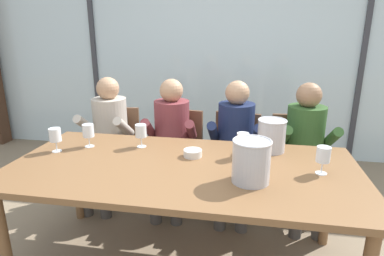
{
  "coord_description": "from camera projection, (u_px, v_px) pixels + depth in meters",
  "views": [
    {
      "loc": [
        0.41,
        -1.92,
        1.63
      ],
      "look_at": [
        0.0,
        0.35,
        0.92
      ],
      "focal_mm": 30.62,
      "sensor_mm": 36.0,
      "label": 1
    }
  ],
  "objects": [
    {
      "name": "ice_bucket_secondary",
      "position": [
        272.0,
        135.0,
        2.35
      ],
      "size": [
        0.21,
        0.21,
        0.24
      ],
      "color": "#B7B7BC",
      "rests_on": "dining_table"
    },
    {
      "name": "tasting_bowl",
      "position": [
        193.0,
        153.0,
        2.27
      ],
      "size": [
        0.13,
        0.13,
        0.05
      ],
      "primitive_type": "cylinder",
      "color": "silver",
      "rests_on": "dining_table"
    },
    {
      "name": "wine_glass_near_bucket",
      "position": [
        323.0,
        156.0,
        1.98
      ],
      "size": [
        0.08,
        0.08,
        0.17
      ],
      "color": "silver",
      "rests_on": "dining_table"
    },
    {
      "name": "dining_table",
      "position": [
        183.0,
        175.0,
        2.15
      ],
      "size": [
        2.27,
        1.08,
        0.77
      ],
      "color": "brown",
      "rests_on": "ground"
    },
    {
      "name": "person_maroon_top",
      "position": [
        171.0,
        137.0,
        2.96
      ],
      "size": [
        0.48,
        0.63,
        1.2
      ],
      "rotation": [
        0.0,
        0.0,
        0.08
      ],
      "color": "brown",
      "rests_on": "ground"
    },
    {
      "name": "window_glass_panel",
      "position": [
        219.0,
        55.0,
        4.12
      ],
      "size": [
        7.47,
        0.03,
        2.6
      ],
      "primitive_type": "cube",
      "color": "silver",
      "rests_on": "ground"
    },
    {
      "name": "wine_glass_by_left_taster",
      "position": [
        243.0,
        141.0,
        2.23
      ],
      "size": [
        0.08,
        0.08,
        0.17
      ],
      "color": "silver",
      "rests_on": "dining_table"
    },
    {
      "name": "chair_left_of_center",
      "position": [
        178.0,
        149.0,
        3.15
      ],
      "size": [
        0.49,
        0.49,
        0.88
      ],
      "rotation": [
        0.0,
        0.0,
        -0.13
      ],
      "color": "brown",
      "rests_on": "ground"
    },
    {
      "name": "person_olive_shirt",
      "position": [
        306.0,
        144.0,
        2.76
      ],
      "size": [
        0.48,
        0.62,
        1.2
      ],
      "rotation": [
        0.0,
        0.0,
        0.06
      ],
      "color": "#2D5123",
      "rests_on": "ground"
    },
    {
      "name": "wine_glass_spare_empty",
      "position": [
        55.0,
        136.0,
        2.34
      ],
      "size": [
        0.08,
        0.08,
        0.17
      ],
      "color": "silver",
      "rests_on": "dining_table"
    },
    {
      "name": "ground",
      "position": [
        203.0,
        197.0,
        3.29
      ],
      "size": [
        14.0,
        14.0,
        0.0
      ],
      "primitive_type": "plane",
      "color": "#847056"
    },
    {
      "name": "window_mullion_right",
      "position": [
        363.0,
        57.0,
        3.82
      ],
      "size": [
        0.06,
        0.06,
        2.6
      ],
      "primitive_type": "cube",
      "color": "#38383D",
      "rests_on": "ground"
    },
    {
      "name": "wine_glass_by_right_taster",
      "position": [
        141.0,
        132.0,
        2.43
      ],
      "size": [
        0.08,
        0.08,
        0.17
      ],
      "color": "silver",
      "rests_on": "dining_table"
    },
    {
      "name": "chair_right_of_center",
      "position": [
        295.0,
        156.0,
        2.97
      ],
      "size": [
        0.48,
        0.48,
        0.88
      ],
      "rotation": [
        0.0,
        0.0,
        0.09
      ],
      "color": "brown",
      "rests_on": "ground"
    },
    {
      "name": "ice_bucket_primary",
      "position": [
        251.0,
        161.0,
        1.87
      ],
      "size": [
        0.23,
        0.23,
        0.25
      ],
      "color": "#B7B7BC",
      "rests_on": "dining_table"
    },
    {
      "name": "person_beige_jumper",
      "position": [
        107.0,
        133.0,
        3.07
      ],
      "size": [
        0.47,
        0.62,
        1.2
      ],
      "rotation": [
        0.0,
        0.0,
        -0.02
      ],
      "color": "#B7AD9E",
      "rests_on": "ground"
    },
    {
      "name": "chair_near_curtain",
      "position": [
        117.0,
        146.0,
        3.22
      ],
      "size": [
        0.5,
        0.5,
        0.88
      ],
      "rotation": [
        0.0,
        0.0,
        0.14
      ],
      "color": "brown",
      "rests_on": "ground"
    },
    {
      "name": "hillside_vineyard",
      "position": [
        236.0,
        54.0,
        8.05
      ],
      "size": [
        13.47,
        2.4,
        2.02
      ],
      "primitive_type": "cube",
      "color": "#386633",
      "rests_on": "ground"
    },
    {
      "name": "window_mullion_left",
      "position": [
        94.0,
        53.0,
        4.39
      ],
      "size": [
        0.06,
        0.06,
        2.6
      ],
      "primitive_type": "cube",
      "color": "#38383D",
      "rests_on": "ground"
    },
    {
      "name": "person_navy_polo",
      "position": [
        235.0,
        140.0,
        2.86
      ],
      "size": [
        0.46,
        0.61,
        1.2
      ],
      "rotation": [
        0.0,
        0.0,
        0.01
      ],
      "color": "#192347",
      "rests_on": "ground"
    },
    {
      "name": "wine_glass_center_pour",
      "position": [
        88.0,
        132.0,
        2.43
      ],
      "size": [
        0.08,
        0.08,
        0.17
      ],
      "color": "silver",
      "rests_on": "dining_table"
    },
    {
      "name": "chair_center",
      "position": [
        235.0,
        154.0,
        3.03
      ],
      "size": [
        0.5,
        0.5,
        0.88
      ],
      "rotation": [
        0.0,
        0.0,
        -0.14
      ],
      "color": "brown",
      "rests_on": "ground"
    }
  ]
}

